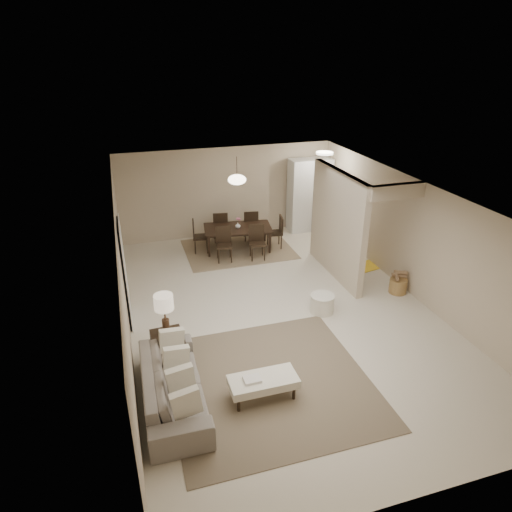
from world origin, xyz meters
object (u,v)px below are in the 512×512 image
object	(u,v)px
ottoman_bench	(263,382)
dining_table	(238,239)
sofa	(173,385)
side_table	(168,349)
round_pouf	(322,304)
pantry_cabinet	(309,195)
wicker_basket	(398,286)

from	to	relation	value
ottoman_bench	dining_table	world-z (taller)	dining_table
sofa	ottoman_bench	world-z (taller)	sofa
dining_table	ottoman_bench	bearing A→B (deg)	-92.50
side_table	round_pouf	xyz separation A→B (m)	(3.21, 0.74, -0.09)
pantry_cabinet	sofa	size ratio (longest dim) A/B	0.94
side_table	wicker_basket	xyz separation A→B (m)	(5.15, 0.99, -0.12)
side_table	wicker_basket	size ratio (longest dim) A/B	1.49
pantry_cabinet	sofa	bearing A→B (deg)	-127.98
ottoman_bench	side_table	bearing A→B (deg)	134.47
pantry_cabinet	side_table	world-z (taller)	pantry_cabinet
pantry_cabinet	sofa	world-z (taller)	pantry_cabinet
round_pouf	side_table	bearing A→B (deg)	-167.00
round_pouf	wicker_basket	bearing A→B (deg)	7.41
side_table	round_pouf	distance (m)	3.29
ottoman_bench	side_table	size ratio (longest dim) A/B	1.86
sofa	wicker_basket	xyz separation A→B (m)	(5.20, 2.00, -0.16)
pantry_cabinet	wicker_basket	world-z (taller)	pantry_cabinet
wicker_basket	dining_table	world-z (taller)	dining_table
pantry_cabinet	side_table	distance (m)	7.04
sofa	ottoman_bench	size ratio (longest dim) A/B	2.12
side_table	wicker_basket	distance (m)	5.25
sofa	dining_table	bearing A→B (deg)	-23.54
sofa	side_table	xyz separation A→B (m)	(0.05, 1.01, -0.04)
pantry_cabinet	ottoman_bench	xyz separation A→B (m)	(-3.46, -6.45, -0.75)
sofa	round_pouf	size ratio (longest dim) A/B	4.57
sofa	dining_table	world-z (taller)	sofa
pantry_cabinet	round_pouf	xyz separation A→B (m)	(-1.54, -4.40, -0.86)
sofa	round_pouf	world-z (taller)	sofa
side_table	round_pouf	size ratio (longest dim) A/B	1.16
round_pouf	wicker_basket	world-z (taller)	round_pouf
wicker_basket	dining_table	xyz separation A→B (m)	(-2.77, 3.29, 0.15)
ottoman_bench	sofa	bearing A→B (deg)	167.25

